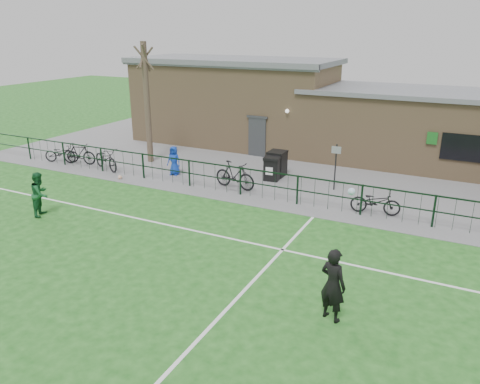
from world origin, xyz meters
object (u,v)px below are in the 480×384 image
at_px(wheelie_bin_right, 273,169).
at_px(bicycle_e, 375,202).
at_px(bicycle_a, 62,153).
at_px(spectator_child, 174,161).
at_px(bicycle_b, 79,154).
at_px(ball_ground, 120,177).
at_px(bicycle_d, 235,175).
at_px(sign_post, 335,167).
at_px(bare_tree, 147,104).
at_px(bicycle_c, 106,159).
at_px(wheelie_bin_left, 277,164).
at_px(outfield_player, 40,194).

relative_size(wheelie_bin_right, bicycle_e, 0.55).
xyz_separation_m(bicycle_a, spectator_child, (6.46, 0.78, 0.22)).
xyz_separation_m(wheelie_bin_right, bicycle_e, (5.06, -2.15, -0.03)).
distance_m(bicycle_b, ball_ground, 3.68).
distance_m(bicycle_d, spectator_child, 3.53).
bearing_deg(sign_post, bare_tree, 179.17).
bearing_deg(sign_post, spectator_child, -170.34).
relative_size(bicycle_c, bicycle_e, 1.15).
height_order(sign_post, ball_ground, sign_post).
xyz_separation_m(bicycle_b, bicycle_c, (1.90, -0.12, 0.00)).
bearing_deg(bicycle_d, sign_post, -57.92).
relative_size(wheelie_bin_left, bicycle_a, 0.62).
bearing_deg(sign_post, outfield_player, -139.32).
xyz_separation_m(spectator_child, outfield_player, (-1.53, -6.39, 0.12)).
distance_m(wheelie_bin_left, bicycle_e, 5.80).
height_order(outfield_player, ball_ground, outfield_player).
distance_m(wheelie_bin_left, sign_post, 3.09).
bearing_deg(bicycle_d, ball_ground, 110.12).
bearing_deg(bicycle_d, wheelie_bin_left, -12.50).
height_order(sign_post, bicycle_a, sign_post).
distance_m(wheelie_bin_right, outfield_player, 9.81).
bearing_deg(sign_post, bicycle_c, -169.30).
distance_m(bicycle_e, outfield_player, 12.39).
bearing_deg(ball_ground, bicycle_e, 4.70).
relative_size(bicycle_d, outfield_player, 1.21).
bearing_deg(sign_post, bicycle_d, -155.51).
distance_m(wheelie_bin_left, bicycle_c, 8.35).
bearing_deg(outfield_player, bicycle_e, -87.39).
bearing_deg(outfield_player, bare_tree, -17.70).
xyz_separation_m(bicycle_e, spectator_child, (-9.50, 0.77, 0.21)).
height_order(bicycle_d, spectator_child, spectator_child).
distance_m(bicycle_d, outfield_player, 7.73).
distance_m(bare_tree, wheelie_bin_right, 7.32).
bearing_deg(bare_tree, bicycle_c, -114.73).
relative_size(wheelie_bin_left, bicycle_d, 0.55).
xyz_separation_m(bare_tree, bicycle_b, (-2.90, -2.07, -2.43)).
xyz_separation_m(wheelie_bin_left, bicycle_c, (-7.86, -2.80, -0.00)).
height_order(wheelie_bin_right, ball_ground, wheelie_bin_right).
height_order(bare_tree, spectator_child, bare_tree).
bearing_deg(outfield_player, bicycle_d, -64.89).
height_order(bicycle_e, ball_ground, bicycle_e).
xyz_separation_m(bicycle_c, ball_ground, (1.60, -0.91, -0.47)).
bearing_deg(wheelie_bin_left, bicycle_d, -110.72).
xyz_separation_m(bicycle_b, bicycle_e, (14.85, -0.10, -0.07)).
bearing_deg(bicycle_d, bicycle_c, 99.88).
bearing_deg(bicycle_e, bicycle_d, 80.31).
bearing_deg(sign_post, bicycle_a, -171.62).
bearing_deg(ball_ground, wheelie_bin_left, 30.62).
relative_size(sign_post, bicycle_d, 1.00).
distance_m(bare_tree, outfield_player, 8.14).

